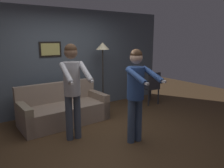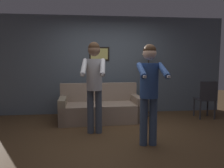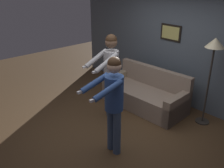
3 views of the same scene
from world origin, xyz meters
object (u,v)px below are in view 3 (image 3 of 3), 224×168
at_px(person_standing_right, 113,98).
at_px(couch, 145,95).
at_px(person_standing_left, 110,69).
at_px(torchiere_lamp, 214,53).

bearing_deg(person_standing_right, couch, 113.54).
distance_m(person_standing_left, person_standing_right, 1.14).
bearing_deg(torchiere_lamp, couch, -164.14).
height_order(couch, person_standing_left, person_standing_left).
relative_size(person_standing_left, person_standing_right, 1.05).
xyz_separation_m(torchiere_lamp, person_standing_right, (-0.55, -2.00, -0.46)).
xyz_separation_m(couch, person_standing_left, (-0.16, -0.91, 0.81)).
distance_m(torchiere_lamp, person_standing_right, 2.13).
bearing_deg(torchiere_lamp, person_standing_left, -138.29).
distance_m(couch, torchiere_lamp, 1.79).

